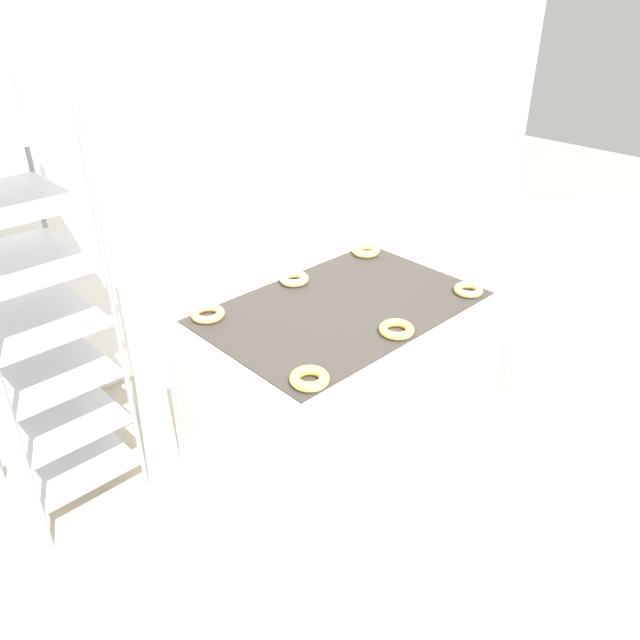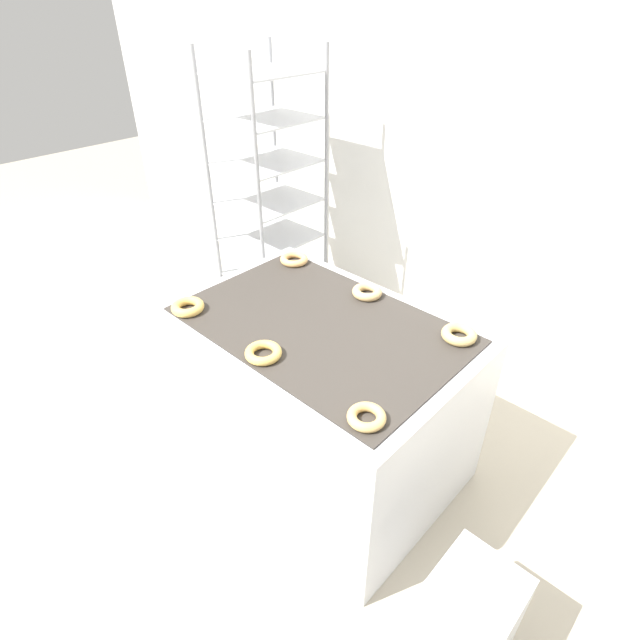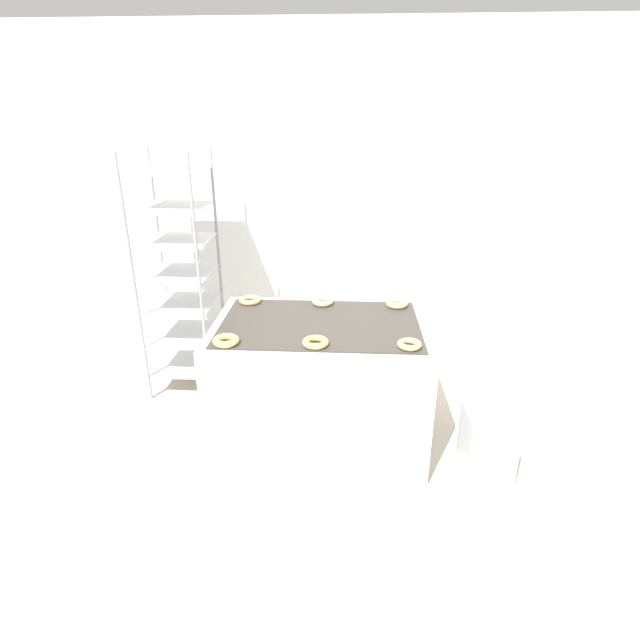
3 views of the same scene
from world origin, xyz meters
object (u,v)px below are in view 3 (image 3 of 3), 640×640
at_px(glaze_bin, 487,445).
at_px(donut_far_center, 323,301).
at_px(baking_rack_cart, 180,274).
at_px(donut_far_left, 250,300).
at_px(fryer_machine, 320,383).
at_px(donut_far_right, 397,303).
at_px(donut_near_left, 226,341).
at_px(donut_near_right, 409,344).
at_px(donut_near_center, 316,342).

xyz_separation_m(glaze_bin, donut_far_center, (-1.05, 0.67, 0.67)).
height_order(baking_rack_cart, donut_far_left, baking_rack_cart).
relative_size(fryer_machine, donut_far_right, 9.00).
xyz_separation_m(donut_near_left, donut_far_left, (0.01, 0.68, -0.00)).
bearing_deg(glaze_bin, fryer_machine, 162.54).
bearing_deg(fryer_machine, donut_near_right, -31.74).
distance_m(glaze_bin, donut_near_center, 1.25).
height_order(donut_near_right, donut_far_left, donut_far_left).
bearing_deg(donut_far_right, donut_far_left, 179.29).
relative_size(donut_near_right, donut_far_right, 0.92).
bearing_deg(baking_rack_cart, donut_far_right, -13.62).
bearing_deg(donut_near_right, donut_far_center, 128.38).
distance_m(donut_near_center, donut_near_right, 0.54).
bearing_deg(donut_far_center, donut_far_right, -1.16).
xyz_separation_m(donut_near_left, donut_far_center, (0.53, 0.68, -0.00)).
bearing_deg(fryer_machine, donut_near_center, -91.17).
distance_m(fryer_machine, donut_near_left, 0.78).
relative_size(glaze_bin, donut_near_left, 2.92).
xyz_separation_m(glaze_bin, donut_far_right, (-0.54, 0.66, 0.67)).
relative_size(donut_near_center, donut_far_right, 1.01).
xyz_separation_m(donut_near_left, donut_far_right, (1.04, 0.67, 0.00)).
bearing_deg(donut_near_right, donut_near_center, -179.57).
relative_size(donut_near_left, donut_far_left, 1.00).
bearing_deg(donut_far_left, donut_far_center, -0.27).
bearing_deg(donut_near_left, donut_far_center, 52.17).
distance_m(donut_far_left, donut_far_center, 0.52).
distance_m(donut_near_center, donut_far_left, 0.84).
bearing_deg(donut_far_center, glaze_bin, -32.56).
bearing_deg(donut_far_left, donut_near_right, -32.61).
distance_m(fryer_machine, glaze_bin, 1.12).
height_order(fryer_machine, donut_far_right, donut_far_right).
bearing_deg(donut_near_center, donut_far_center, 89.16).
bearing_deg(donut_near_left, donut_far_left, 89.03).
bearing_deg(donut_near_left, fryer_machine, 33.14).
relative_size(donut_near_center, donut_far_center, 1.04).
xyz_separation_m(glaze_bin, donut_near_left, (-1.58, -0.01, 0.67)).
distance_m(fryer_machine, baking_rack_cart, 1.45).
xyz_separation_m(glaze_bin, donut_far_left, (-1.57, 0.67, 0.67)).
height_order(fryer_machine, baking_rack_cart, baking_rack_cart).
distance_m(donut_near_left, donut_far_right, 1.24).
bearing_deg(donut_near_right, donut_near_left, -179.18).
bearing_deg(donut_near_right, fryer_machine, 148.26).
height_order(donut_far_center, donut_far_right, donut_far_right).
bearing_deg(donut_far_center, baking_rack_cart, 161.13).
height_order(baking_rack_cart, donut_near_center, baking_rack_cart).
relative_size(baking_rack_cart, donut_far_right, 12.35).
relative_size(donut_near_left, donut_far_right, 1.01).
bearing_deg(donut_near_center, fryer_machine, 88.83).
relative_size(baking_rack_cart, donut_near_left, 12.22).
bearing_deg(donut_near_left, baking_rack_cart, 119.75).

